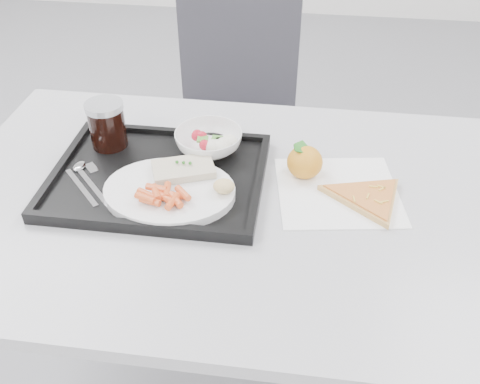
# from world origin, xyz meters

# --- Properties ---
(table) EXTENTS (1.20, 0.80, 0.75)m
(table) POSITION_xyz_m (0.00, 0.30, 0.68)
(table) COLOR silver
(table) RESTS_ON ground
(chair) EXTENTS (0.44, 0.44, 0.93)m
(chair) POSITION_xyz_m (-0.10, 1.08, 0.54)
(chair) COLOR #36353C
(chair) RESTS_ON ground
(tray) EXTENTS (0.45, 0.35, 0.03)m
(tray) POSITION_xyz_m (-0.15, 0.33, 0.76)
(tray) COLOR black
(tray) RESTS_ON table
(dinner_plate) EXTENTS (0.27, 0.27, 0.02)m
(dinner_plate) POSITION_xyz_m (-0.11, 0.27, 0.77)
(dinner_plate) COLOR white
(dinner_plate) RESTS_ON tray
(fish_fillet) EXTENTS (0.15, 0.12, 0.02)m
(fish_fillet) POSITION_xyz_m (-0.09, 0.33, 0.79)
(fish_fillet) COLOR beige
(fish_fillet) RESTS_ON dinner_plate
(bread_roll) EXTENTS (0.05, 0.05, 0.03)m
(bread_roll) POSITION_xyz_m (0.00, 0.27, 0.80)
(bread_roll) COLOR #F1DC8B
(bread_roll) RESTS_ON dinner_plate
(salad_bowl) EXTENTS (0.15, 0.15, 0.05)m
(salad_bowl) POSITION_xyz_m (-0.06, 0.44, 0.79)
(salad_bowl) COLOR white
(salad_bowl) RESTS_ON tray
(cola_glass) EXTENTS (0.09, 0.09, 0.11)m
(cola_glass) POSITION_xyz_m (-0.29, 0.43, 0.82)
(cola_glass) COLOR black
(cola_glass) RESTS_ON tray
(cutlery) EXTENTS (0.14, 0.15, 0.01)m
(cutlery) POSITION_xyz_m (-0.30, 0.30, 0.77)
(cutlery) COLOR silver
(cutlery) RESTS_ON tray
(napkin) EXTENTS (0.28, 0.28, 0.00)m
(napkin) POSITION_xyz_m (0.23, 0.35, 0.75)
(napkin) COLOR white
(napkin) RESTS_ON table
(tangerine) EXTENTS (0.10, 0.10, 0.07)m
(tangerine) POSITION_xyz_m (0.16, 0.39, 0.79)
(tangerine) COLOR orange
(tangerine) RESTS_ON napkin
(pizza_slice) EXTENTS (0.25, 0.25, 0.02)m
(pizza_slice) POSITION_xyz_m (0.29, 0.32, 0.76)
(pizza_slice) COLOR tan
(pizza_slice) RESTS_ON napkin
(carrot_pile) EXTENTS (0.11, 0.08, 0.02)m
(carrot_pile) POSITION_xyz_m (-0.11, 0.23, 0.79)
(carrot_pile) COLOR #DE5424
(carrot_pile) RESTS_ON dinner_plate
(salad_contents) EXTENTS (0.11, 0.07, 0.03)m
(salad_contents) POSITION_xyz_m (-0.04, 0.42, 0.80)
(salad_contents) COLOR red
(salad_contents) RESTS_ON salad_bowl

